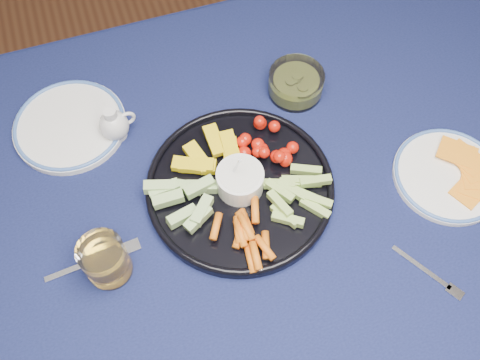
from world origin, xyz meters
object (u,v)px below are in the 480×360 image
object	(u,v)px
pickle_bowl	(296,84)
cheese_plate	(449,174)
crudite_platter	(239,186)
creamer_pitcher	(115,125)
side_plate_extra	(70,125)
dining_table	(232,229)
juice_tumbler	(106,261)

from	to	relation	value
pickle_bowl	cheese_plate	bearing A→B (deg)	-55.11
crudite_platter	cheese_plate	bearing A→B (deg)	-14.42
crudite_platter	creamer_pitcher	xyz separation A→B (m)	(-0.19, 0.20, 0.01)
crudite_platter	side_plate_extra	xyz separation A→B (m)	(-0.28, 0.25, -0.01)
crudite_platter	pickle_bowl	distance (m)	0.27
creamer_pitcher	pickle_bowl	world-z (taller)	creamer_pitcher
pickle_bowl	cheese_plate	size ratio (longest dim) A/B	0.55
crudite_platter	cheese_plate	world-z (taller)	crudite_platter
creamer_pitcher	side_plate_extra	xyz separation A→B (m)	(-0.09, 0.05, -0.03)
crudite_platter	cheese_plate	size ratio (longest dim) A/B	1.69
dining_table	side_plate_extra	distance (m)	0.39
cheese_plate	creamer_pitcher	bearing A→B (deg)	152.65
pickle_bowl	side_plate_extra	distance (m)	0.47
creamer_pitcher	juice_tumbler	xyz separation A→B (m)	(-0.07, -0.28, 0.01)
dining_table	crudite_platter	distance (m)	0.12
crudite_platter	pickle_bowl	size ratio (longest dim) A/B	3.09
creamer_pitcher	side_plate_extra	bearing A→B (deg)	151.59
creamer_pitcher	crudite_platter	bearing A→B (deg)	-46.43
creamer_pitcher	side_plate_extra	world-z (taller)	creamer_pitcher
dining_table	cheese_plate	bearing A→B (deg)	-9.06
crudite_platter	juice_tumbler	distance (m)	0.28
dining_table	crudite_platter	bearing A→B (deg)	51.19
side_plate_extra	creamer_pitcher	bearing A→B (deg)	-28.41
creamer_pitcher	juice_tumbler	size ratio (longest dim) A/B	0.87
dining_table	creamer_pitcher	distance (m)	0.31
creamer_pitcher	pickle_bowl	bearing A→B (deg)	-1.72
dining_table	creamer_pitcher	xyz separation A→B (m)	(-0.16, 0.24, 0.12)
crudite_platter	juice_tumbler	size ratio (longest dim) A/B	3.81
pickle_bowl	cheese_plate	world-z (taller)	pickle_bowl
dining_table	juice_tumbler	size ratio (longest dim) A/B	17.72
creamer_pitcher	side_plate_extra	distance (m)	0.10
crudite_platter	side_plate_extra	distance (m)	0.38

